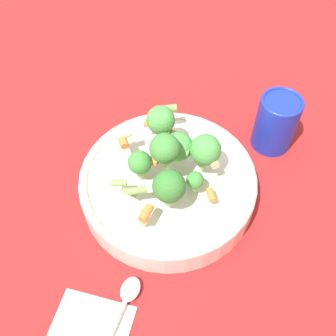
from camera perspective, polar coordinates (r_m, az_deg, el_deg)
ground_plane at (r=0.64m, az=-0.00°, el=-3.63°), size 3.00×3.00×0.00m
bowl at (r=0.62m, az=-0.00°, el=-2.26°), size 0.28×0.28×0.05m
pasta_salad at (r=0.56m, az=0.73°, el=1.99°), size 0.18×0.19×0.09m
cup at (r=0.70m, az=15.42°, el=6.44°), size 0.07×0.07×0.10m
spoon at (r=0.55m, az=-7.42°, el=-21.03°), size 0.07×0.19×0.01m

